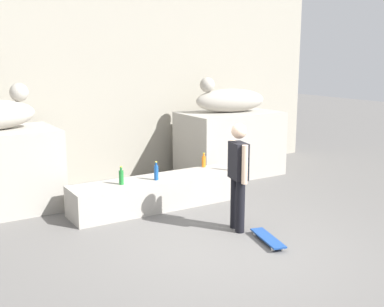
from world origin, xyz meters
name	(u,v)px	position (x,y,z in m)	size (l,w,h in m)	color
ground_plane	(225,245)	(0.00, 0.00, 0.00)	(40.00, 40.00, 0.00)	#605E5B
facade_wall	(99,41)	(0.00, 4.65, 2.95)	(11.01, 0.60, 5.91)	#9C9687
pedestal_right	(230,143)	(2.51, 3.35, 0.71)	(2.16, 1.39, 1.41)	#A39E93
statue_reclining_right	(229,99)	(2.47, 3.35, 1.70)	(1.68, 0.90, 0.78)	#ADA699
ledge_block	(158,193)	(0.00, 2.07, 0.27)	(3.14, 0.74, 0.53)	#A39E93
skater	(238,172)	(0.52, 0.41, 0.92)	(0.28, 0.53, 1.67)	black
skateboard	(268,238)	(0.59, -0.23, 0.06)	(0.40, 0.82, 0.08)	navy
bottle_orange	(204,161)	(1.16, 2.36, 0.64)	(0.08, 0.08, 0.28)	orange
bottle_brown	(230,163)	(1.44, 1.87, 0.67)	(0.07, 0.07, 0.32)	#593314
bottle_green	(121,177)	(-0.71, 2.02, 0.66)	(0.08, 0.08, 0.31)	#1E722D
bottle_blue	(156,172)	(-0.07, 1.97, 0.67)	(0.08, 0.08, 0.33)	#194C99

